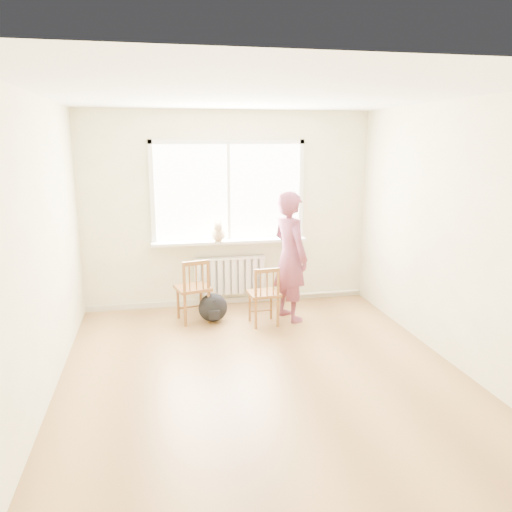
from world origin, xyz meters
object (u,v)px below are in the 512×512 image
chair_left (194,290)px  chair_right (265,296)px  cat (218,233)px  backpack (213,308)px  person (290,257)px

chair_left → chair_right: bearing=147.6°
chair_left → cat: size_ratio=1.81×
chair_right → cat: cat is taller
backpack → person: bearing=-4.5°
person → cat: person is taller
chair_left → chair_right: chair_left is taller
chair_right → backpack: (-0.63, 0.26, -0.20)m
backpack → chair_left: bearing=171.0°
chair_left → cat: (0.38, 0.48, 0.65)m
cat → backpack: bearing=-99.6°
cat → chair_right: bearing=-52.1°
chair_left → backpack: 0.33m
chair_right → person: bearing=-159.2°
chair_right → person: (0.37, 0.18, 0.45)m
person → backpack: (-1.00, 0.08, -0.65)m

